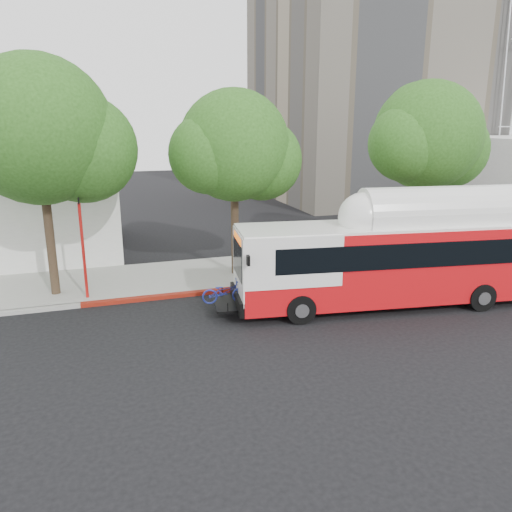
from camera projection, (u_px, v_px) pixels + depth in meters
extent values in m
plane|color=black|center=(304.00, 319.00, 18.69)|extent=(120.00, 120.00, 0.00)
cube|color=gray|center=(252.00, 270.00, 24.65)|extent=(60.00, 5.00, 0.15)
cube|color=gray|center=(270.00, 286.00, 22.26)|extent=(60.00, 0.30, 0.15)
cube|color=maroon|center=(204.00, 292.00, 21.37)|extent=(10.00, 0.32, 0.16)
cylinder|color=#2D2116|center=(49.00, 226.00, 20.30)|extent=(0.36, 0.36, 6.08)
sphere|color=#224B15|center=(38.00, 130.00, 19.30)|extent=(5.80, 5.80, 5.80)
sphere|color=#224B15|center=(83.00, 149.00, 20.16)|extent=(4.35, 4.35, 4.35)
cylinder|color=#2D2116|center=(235.00, 220.00, 23.20)|extent=(0.36, 0.36, 5.44)
sphere|color=#224B15|center=(234.00, 145.00, 22.31)|extent=(5.00, 5.00, 5.00)
sphere|color=#224B15|center=(262.00, 160.00, 23.08)|extent=(3.75, 3.75, 3.75)
cylinder|color=#2D2116|center=(421.00, 206.00, 25.92)|extent=(0.36, 0.36, 5.76)
sphere|color=#224B15|center=(427.00, 135.00, 24.98)|extent=(5.40, 5.40, 5.40)
sphere|color=#224B15|center=(448.00, 149.00, 25.79)|extent=(4.05, 4.05, 4.05)
cube|color=gray|center=(371.00, 3.00, 45.14)|extent=(18.00, 18.00, 35.00)
cube|color=red|center=(389.00, 262.00, 19.65)|extent=(12.21, 4.13, 2.89)
cube|color=black|center=(402.00, 247.00, 19.58)|extent=(11.03, 4.03, 0.95)
cube|color=white|center=(392.00, 225.00, 19.26)|extent=(12.19, 4.05, 0.10)
cube|color=white|center=(440.00, 217.00, 19.54)|extent=(6.59, 2.81, 0.55)
cube|color=black|center=(225.00, 304.00, 18.86)|extent=(1.02, 1.88, 0.06)
imported|color=navy|center=(225.00, 292.00, 18.74)|extent=(0.81, 1.77, 0.90)
cylinder|color=red|center=(83.00, 253.00, 20.09)|extent=(0.12, 0.12, 4.07)
cube|color=black|center=(79.00, 200.00, 19.52)|extent=(0.05, 0.41, 0.25)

